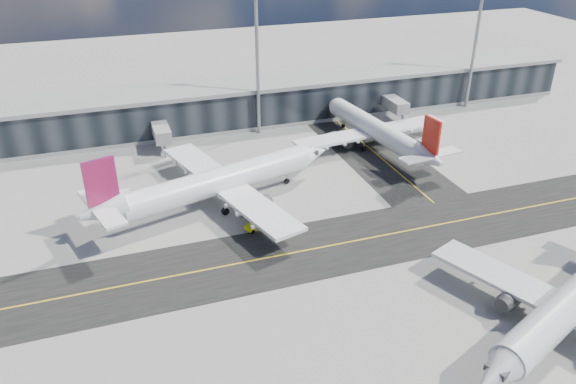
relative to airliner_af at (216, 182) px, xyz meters
name	(u,v)px	position (x,y,z in m)	size (l,w,h in m)	color
ground	(358,258)	(14.87, -20.40, -4.15)	(300.00, 300.00, 0.00)	gray
taxiway_lanes	(352,215)	(18.78, -9.66, -4.14)	(180.00, 63.00, 0.03)	black
terminal_concourse	(250,103)	(14.91, 34.53, -0.06)	(152.00, 19.80, 8.80)	black
floodlight_masts	(257,57)	(14.87, 27.60, 11.45)	(102.50, 0.70, 28.90)	gray
airliner_af	(216,182)	(0.00, 0.00, 0.00)	(41.79, 35.99, 12.58)	white
airliner_redtail	(376,130)	(33.93, 12.58, -0.42)	(32.65, 38.20, 11.31)	white
baggage_tug	(255,224)	(3.69, -8.72, -3.28)	(3.07, 2.50, 1.74)	#FFF50D
service_van	(341,138)	(28.90, 17.73, -3.33)	(2.74, 5.93, 1.65)	white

